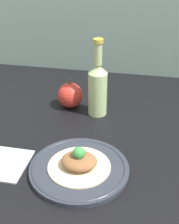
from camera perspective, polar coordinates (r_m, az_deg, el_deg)
ground_plane at (r=96.40cm, az=2.72°, el=-6.07°), size 180.00×110.00×4.00cm
plate at (r=83.49cm, az=-1.89°, el=-10.26°), size 26.37×26.37×1.58cm
plated_food at (r=82.07cm, az=-1.91°, el=-9.09°), size 16.62×16.62×6.24cm
cider_bottle at (r=103.98cm, az=1.50°, el=4.57°), size 6.40×6.40×26.39cm
apple at (r=110.93cm, az=-3.55°, el=3.07°), size 8.95×8.95×10.67cm
napkin at (r=89.27cm, az=-15.78°, el=-8.87°), size 14.33×13.85×0.80cm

